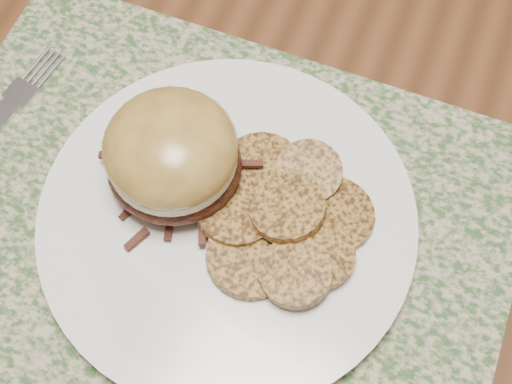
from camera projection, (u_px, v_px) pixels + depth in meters
ground at (306, 270)px, 1.31m from camera, size 3.50×3.50×0.00m
dining_table at (349, 46)px, 0.70m from camera, size 1.50×0.90×0.75m
placemat at (208, 222)px, 0.53m from camera, size 0.45×0.33×0.00m
dinner_plate at (227, 220)px, 0.52m from camera, size 0.26×0.26×0.02m
pork_sandwich at (172, 155)px, 0.50m from camera, size 0.13×0.12×0.07m
roasted_potatoes at (283, 218)px, 0.50m from camera, size 0.14×0.15×0.03m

